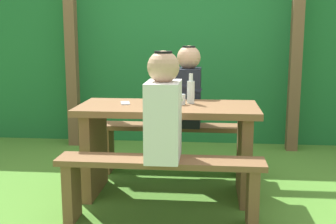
{
  "coord_description": "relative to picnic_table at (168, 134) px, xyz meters",
  "views": [
    {
      "loc": [
        0.32,
        -3.31,
        1.3
      ],
      "look_at": [
        0.0,
        0.0,
        0.68
      ],
      "focal_mm": 46.15,
      "sensor_mm": 36.0,
      "label": 1
    }
  ],
  "objects": [
    {
      "name": "bottle_left",
      "position": [
        0.17,
        0.1,
        0.34
      ],
      "size": [
        0.06,
        0.06,
        0.24
      ],
      "color": "silver",
      "rests_on": "picnic_table"
    },
    {
      "name": "person_white_shirt",
      "position": [
        0.02,
        -0.54,
        0.29
      ],
      "size": [
        0.25,
        0.35,
        0.72
      ],
      "color": "white",
      "rests_on": "bench_near"
    },
    {
      "name": "bench_near",
      "position": [
        0.0,
        -0.54,
        -0.17
      ],
      "size": [
        1.4,
        0.24,
        0.46
      ],
      "color": "brown",
      "rests_on": "ground_plane"
    },
    {
      "name": "bench_far",
      "position": [
        0.0,
        0.54,
        -0.17
      ],
      "size": [
        1.4,
        0.24,
        0.46
      ],
      "color": "brown",
      "rests_on": "ground_plane"
    },
    {
      "name": "ground_plane",
      "position": [
        0.0,
        0.0,
        -0.5
      ],
      "size": [
        12.0,
        12.0,
        0.0
      ],
      "primitive_type": "plane",
      "color": "#4E862E"
    },
    {
      "name": "drinking_glass",
      "position": [
        0.1,
        0.04,
        0.28
      ],
      "size": [
        0.07,
        0.07,
        0.08
      ],
      "primitive_type": "cylinder",
      "color": "silver",
      "rests_on": "picnic_table"
    },
    {
      "name": "cell_phone",
      "position": [
        -0.35,
        0.04,
        0.24
      ],
      "size": [
        0.1,
        0.15,
        0.01
      ],
      "primitive_type": "cube",
      "rotation": [
        0.0,
        0.0,
        0.24
      ],
      "color": "silver",
      "rests_on": "picnic_table"
    },
    {
      "name": "pergola_post_left",
      "position": [
        -1.24,
        1.48,
        0.54
      ],
      "size": [
        0.12,
        0.12,
        2.07
      ],
      "primitive_type": "cube",
      "color": "brown",
      "rests_on": "ground_plane"
    },
    {
      "name": "person_black_coat",
      "position": [
        0.13,
        0.54,
        0.29
      ],
      "size": [
        0.25,
        0.35,
        0.72
      ],
      "color": "black",
      "rests_on": "bench_far"
    },
    {
      "name": "hedge_backdrop",
      "position": [
        0.0,
        2.12,
        0.49
      ],
      "size": [
        6.4,
        0.8,
        1.97
      ],
      "primitive_type": "cube",
      "color": "#1F6D32",
      "rests_on": "ground_plane"
    },
    {
      "name": "picnic_table",
      "position": [
        0.0,
        0.0,
        0.0
      ],
      "size": [
        1.4,
        0.64,
        0.74
      ],
      "color": "brown",
      "rests_on": "ground_plane"
    },
    {
      "name": "pergola_post_right",
      "position": [
        1.24,
        1.48,
        0.54
      ],
      "size": [
        0.12,
        0.12,
        2.07
      ],
      "primitive_type": "cube",
      "color": "brown",
      "rests_on": "ground_plane"
    }
  ]
}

